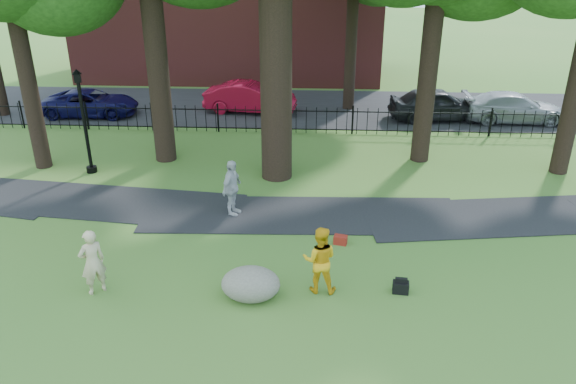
# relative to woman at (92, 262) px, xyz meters

# --- Properties ---
(ground) EXTENTS (120.00, 120.00, 0.00)m
(ground) POSITION_rel_woman_xyz_m (3.95, 0.56, -0.86)
(ground) COLOR #396A25
(ground) RESTS_ON ground
(footpath) EXTENTS (36.07, 3.85, 0.03)m
(footpath) POSITION_rel_woman_xyz_m (4.95, 4.46, -0.86)
(footpath) COLOR black
(footpath) RESTS_ON ground
(street) EXTENTS (80.00, 7.00, 0.02)m
(street) POSITION_rel_woman_xyz_m (3.95, 16.56, -0.86)
(street) COLOR black
(street) RESTS_ON ground
(iron_fence) EXTENTS (44.00, 0.04, 1.20)m
(iron_fence) POSITION_rel_woman_xyz_m (3.95, 12.56, -0.26)
(iron_fence) COLOR black
(iron_fence) RESTS_ON ground
(woman) EXTENTS (0.75, 0.72, 1.73)m
(woman) POSITION_rel_woman_xyz_m (0.00, 0.00, 0.00)
(woman) COLOR #C4AF87
(woman) RESTS_ON ground
(man) EXTENTS (0.89, 0.71, 1.76)m
(man) POSITION_rel_woman_xyz_m (5.52, 0.38, 0.01)
(man) COLOR gold
(man) RESTS_ON ground
(pedestrian) EXTENTS (0.77, 1.16, 1.83)m
(pedestrian) POSITION_rel_woman_xyz_m (2.78, 4.40, 0.05)
(pedestrian) COLOR #AFB0B4
(pedestrian) RESTS_ON ground
(boulder) EXTENTS (1.75, 1.54, 0.85)m
(boulder) POSITION_rel_woman_xyz_m (3.86, 0.00, -0.44)
(boulder) COLOR #5B584C
(boulder) RESTS_ON ground
(lamppost) EXTENTS (0.38, 0.38, 3.86)m
(lamppost) POSITION_rel_woman_xyz_m (-3.01, 7.60, 1.03)
(lamppost) COLOR black
(lamppost) RESTS_ON ground
(backpack) EXTENTS (0.42, 0.29, 0.30)m
(backpack) POSITION_rel_woman_xyz_m (7.55, 0.38, -0.71)
(backpack) COLOR black
(backpack) RESTS_ON ground
(red_bag) EXTENTS (0.42, 0.32, 0.26)m
(red_bag) POSITION_rel_woman_xyz_m (6.13, 2.71, -0.74)
(red_bag) COLOR maroon
(red_bag) RESTS_ON ground
(red_sedan) EXTENTS (4.64, 2.04, 1.48)m
(red_sedan) POSITION_rel_woman_xyz_m (2.03, 15.69, -0.12)
(red_sedan) COLOR #A30C26
(red_sedan) RESTS_ON ground
(navy_van) EXTENTS (4.58, 2.26, 1.25)m
(navy_van) POSITION_rel_woman_xyz_m (-5.67, 14.70, -0.24)
(navy_van) COLOR #0C0B3B
(navy_van) RESTS_ON ground
(grey_car) EXTENTS (4.63, 2.20, 1.53)m
(grey_car) POSITION_rel_woman_xyz_m (11.07, 14.92, -0.10)
(grey_car) COLOR black
(grey_car) RESTS_ON ground
(silver_car) EXTENTS (4.72, 1.94, 1.37)m
(silver_car) POSITION_rel_woman_xyz_m (14.62, 14.81, -0.18)
(silver_car) COLOR gray
(silver_car) RESTS_ON ground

